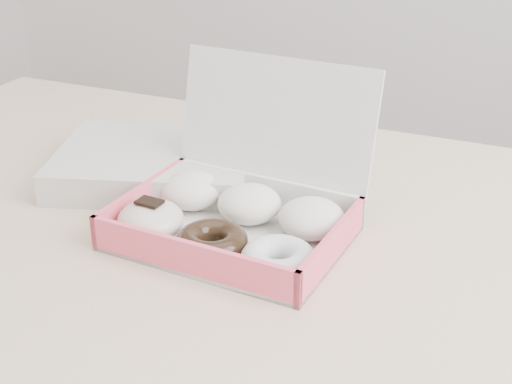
% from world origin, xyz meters
% --- Properties ---
extents(table, '(1.20, 0.80, 0.75)m').
position_xyz_m(table, '(0.00, 0.00, 0.67)').
color(table, tan).
rests_on(table, ground).
extents(donut_box, '(0.28, 0.25, 0.19)m').
position_xyz_m(donut_box, '(0.08, -0.02, 0.78)').
color(donut_box, silver).
rests_on(donut_box, table).
extents(newspapers, '(0.33, 0.29, 0.04)m').
position_xyz_m(newspapers, '(-0.09, 0.08, 0.77)').
color(newspapers, silver).
rests_on(newspapers, table).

